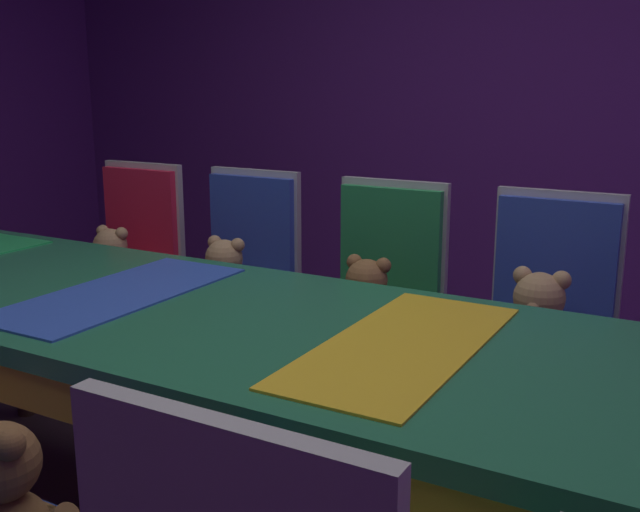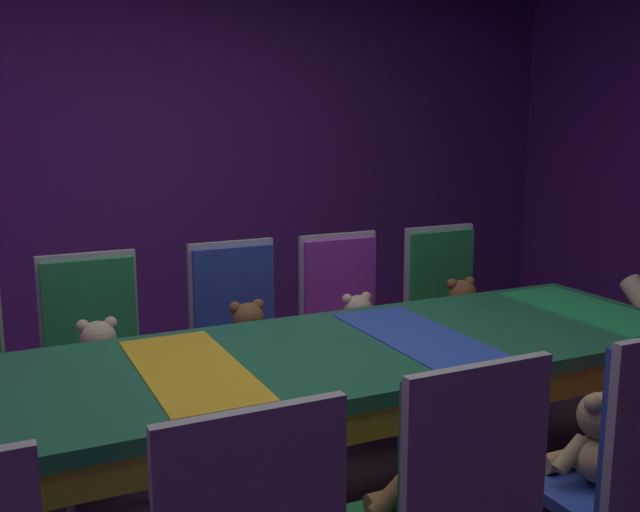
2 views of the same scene
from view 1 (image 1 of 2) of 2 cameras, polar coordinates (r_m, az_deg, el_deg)
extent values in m
cube|color=#59267F|center=(4.23, 15.41, 13.76)|extent=(0.12, 6.40, 2.80)
cube|color=#26724C|center=(1.93, -5.61, -5.33)|extent=(0.90, 3.06, 0.05)
cube|color=gold|center=(1.95, -5.56, -7.42)|extent=(0.88, 3.00, 0.10)
cylinder|color=#4C3826|center=(3.22, -21.93, -5.49)|extent=(0.07, 0.07, 0.69)
cube|color=yellow|center=(1.72, 6.39, -6.70)|extent=(0.77, 0.32, 0.01)
cube|color=blue|center=(2.19, -14.99, -2.70)|extent=(0.77, 0.32, 0.01)
sphere|color=brown|center=(1.48, -23.22, -14.25)|extent=(0.14, 0.14, 0.14)
sphere|color=#99663C|center=(1.51, -21.67, -13.99)|extent=(0.05, 0.05, 0.05)
sphere|color=brown|center=(1.41, -22.56, -13.17)|extent=(0.05, 0.05, 0.05)
cube|color=#2D47B2|center=(2.46, 16.08, -8.48)|extent=(0.40, 0.40, 0.04)
cube|color=#2D47B2|center=(2.54, 17.43, -1.43)|extent=(0.05, 0.38, 0.50)
cube|color=#B2B2B7|center=(2.56, 17.53, -1.32)|extent=(0.03, 0.41, 0.55)
cylinder|color=#B2B2B7|center=(2.72, 13.25, -11.36)|extent=(0.04, 0.04, 0.42)
cylinder|color=#B2B2B7|center=(2.66, 20.01, -12.40)|extent=(0.04, 0.04, 0.42)
cylinder|color=#B2B2B7|center=(2.45, 11.06, -14.20)|extent=(0.04, 0.04, 0.42)
cylinder|color=#B2B2B7|center=(2.38, 18.64, -15.49)|extent=(0.04, 0.04, 0.42)
ellipsoid|color=tan|center=(2.42, 16.24, -6.15)|extent=(0.19, 0.19, 0.16)
sphere|color=tan|center=(2.36, 16.36, -3.06)|extent=(0.16, 0.16, 0.16)
sphere|color=tan|center=(2.31, 16.04, -3.67)|extent=(0.06, 0.06, 0.06)
sphere|color=tan|center=(2.35, 17.93, -1.77)|extent=(0.06, 0.06, 0.06)
sphere|color=tan|center=(2.38, 15.18, -1.43)|extent=(0.06, 0.06, 0.06)
cylinder|color=tan|center=(2.36, 18.34, -6.40)|extent=(0.05, 0.14, 0.13)
cylinder|color=tan|center=(2.40, 13.78, -5.77)|extent=(0.05, 0.14, 0.13)
cylinder|color=tan|center=(2.31, 16.66, -8.49)|extent=(0.07, 0.15, 0.07)
cylinder|color=tan|center=(2.33, 14.18, -8.13)|extent=(0.07, 0.15, 0.07)
cube|color=#268C4C|center=(2.61, 3.64, -6.63)|extent=(0.40, 0.40, 0.04)
cube|color=#268C4C|center=(2.69, 5.40, -0.06)|extent=(0.05, 0.38, 0.50)
cube|color=#B2B2B7|center=(2.71, 5.59, 0.03)|extent=(0.03, 0.41, 0.55)
cylinder|color=#B2B2B7|center=(2.90, 2.09, -9.45)|extent=(0.04, 0.04, 0.42)
cylinder|color=#B2B2B7|center=(2.78, 8.07, -10.62)|extent=(0.04, 0.04, 0.42)
cylinder|color=#B2B2B7|center=(2.64, -1.18, -11.79)|extent=(0.04, 0.04, 0.42)
cylinder|color=#B2B2B7|center=(2.51, 5.30, -13.26)|extent=(0.04, 0.04, 0.42)
ellipsoid|color=olive|center=(2.58, 3.68, -4.55)|extent=(0.18, 0.18, 0.14)
sphere|color=olive|center=(2.53, 3.56, -1.85)|extent=(0.14, 0.14, 0.14)
sphere|color=#AE7747|center=(2.49, 3.06, -2.35)|extent=(0.05, 0.05, 0.05)
sphere|color=olive|center=(2.51, 4.85, -0.73)|extent=(0.05, 0.05, 0.05)
sphere|color=olive|center=(2.55, 2.64, -0.45)|extent=(0.05, 0.05, 0.05)
cylinder|color=olive|center=(2.51, 5.16, -4.76)|extent=(0.05, 0.13, 0.12)
cylinder|color=olive|center=(2.58, 1.52, -4.18)|extent=(0.05, 0.13, 0.12)
cylinder|color=olive|center=(2.48, 3.46, -6.51)|extent=(0.06, 0.13, 0.06)
cylinder|color=olive|center=(2.52, 1.51, -6.16)|extent=(0.06, 0.13, 0.06)
cube|color=#2D47B2|center=(2.93, -7.01, -4.46)|extent=(0.40, 0.40, 0.04)
cube|color=#2D47B2|center=(3.01, -5.13, 1.34)|extent=(0.05, 0.38, 0.50)
cube|color=#B2B2B7|center=(3.02, -4.90, 1.42)|extent=(0.03, 0.41, 0.55)
cylinder|color=#B2B2B7|center=(3.22, -7.51, -7.17)|extent=(0.04, 0.04, 0.42)
cylinder|color=#B2B2B7|center=(3.05, -2.64, -8.26)|extent=(0.04, 0.04, 0.42)
cylinder|color=#B2B2B7|center=(2.99, -11.23, -8.97)|extent=(0.04, 0.04, 0.42)
cylinder|color=#B2B2B7|center=(2.81, -6.17, -10.31)|extent=(0.04, 0.04, 0.42)
ellipsoid|color=tan|center=(2.91, -7.07, -2.60)|extent=(0.18, 0.18, 0.14)
sphere|color=tan|center=(2.86, -7.33, -0.17)|extent=(0.14, 0.14, 0.14)
sphere|color=tan|center=(2.83, -7.91, -0.59)|extent=(0.05, 0.05, 0.05)
sphere|color=tan|center=(2.83, -6.29, 0.83)|extent=(0.05, 0.05, 0.05)
sphere|color=tan|center=(2.89, -8.03, 1.05)|extent=(0.05, 0.05, 0.05)
cylinder|color=tan|center=(2.82, -6.05, -2.74)|extent=(0.05, 0.13, 0.12)
cylinder|color=tan|center=(2.93, -8.92, -2.25)|extent=(0.05, 0.13, 0.12)
cylinder|color=tan|center=(2.80, -7.68, -4.24)|extent=(0.06, 0.13, 0.06)
cylinder|color=tan|center=(2.86, -9.20, -3.95)|extent=(0.06, 0.13, 0.06)
cube|color=red|center=(3.27, -15.27, -2.99)|extent=(0.40, 0.40, 0.04)
cube|color=red|center=(3.33, -13.39, 2.20)|extent=(0.05, 0.38, 0.50)
cube|color=#B2B2B7|center=(3.35, -13.14, 2.27)|extent=(0.03, 0.41, 0.55)
cylinder|color=#B2B2B7|center=(3.55, -15.09, -5.57)|extent=(0.04, 0.04, 0.42)
cylinder|color=#B2B2B7|center=(3.34, -11.13, -6.53)|extent=(0.04, 0.04, 0.42)
cylinder|color=#B2B2B7|center=(3.35, -18.93, -7.01)|extent=(0.04, 0.04, 0.42)
cylinder|color=#B2B2B7|center=(3.13, -14.96, -8.17)|extent=(0.04, 0.04, 0.42)
ellipsoid|color=tan|center=(3.24, -15.37, -1.34)|extent=(0.17, 0.17, 0.14)
sphere|color=tan|center=(3.20, -15.70, 0.78)|extent=(0.14, 0.14, 0.14)
sphere|color=tan|center=(3.17, -16.29, 0.43)|extent=(0.05, 0.05, 0.05)
sphere|color=tan|center=(3.17, -14.89, 1.66)|extent=(0.05, 0.05, 0.05)
sphere|color=tan|center=(3.24, -16.22, 1.83)|extent=(0.05, 0.05, 0.05)
cylinder|color=tan|center=(3.16, -14.71, -1.44)|extent=(0.05, 0.12, 0.12)
cylinder|color=tan|center=(3.28, -16.91, -1.05)|extent=(0.05, 0.12, 0.12)
cylinder|color=tan|center=(3.15, -16.17, -2.73)|extent=(0.06, 0.13, 0.06)
cylinder|color=tan|center=(3.21, -17.33, -2.49)|extent=(0.06, 0.13, 0.06)
camera|label=2|loc=(3.73, 30.08, 15.02)|focal=41.11mm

